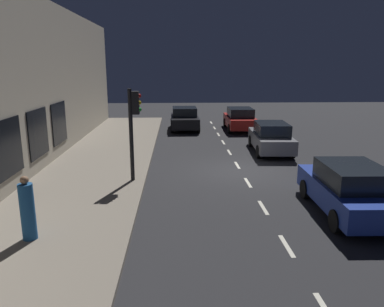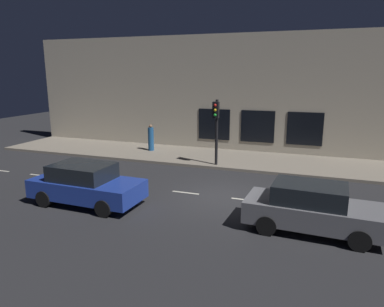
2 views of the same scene
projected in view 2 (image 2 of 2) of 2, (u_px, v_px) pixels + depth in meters
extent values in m
plane|color=#28282B|center=(222.00, 197.00, 14.55)|extent=(60.00, 60.00, 0.00)
cube|color=gray|center=(250.00, 161.00, 20.28)|extent=(4.50, 32.00, 0.15)
cube|color=#B2A893|center=(260.00, 95.00, 21.81)|extent=(0.60, 32.00, 7.35)
cube|color=black|center=(305.00, 129.00, 21.02)|extent=(0.04, 2.08, 1.98)
cube|color=black|center=(258.00, 127.00, 21.94)|extent=(0.04, 2.08, 1.98)
cube|color=black|center=(214.00, 124.00, 22.86)|extent=(0.04, 2.08, 1.98)
cube|color=beige|center=(314.00, 208.00, 13.38)|extent=(0.12, 1.20, 0.01)
cube|color=beige|center=(246.00, 200.00, 14.23)|extent=(0.12, 1.20, 0.01)
cube|color=beige|center=(186.00, 193.00, 15.08)|extent=(0.12, 1.20, 0.01)
cube|color=beige|center=(132.00, 186.00, 15.93)|extent=(0.12, 1.20, 0.01)
cube|color=beige|center=(83.00, 180.00, 16.78)|extent=(0.12, 1.20, 0.01)
cube|color=beige|center=(40.00, 175.00, 17.63)|extent=(0.12, 1.20, 0.01)
cube|color=beige|center=(0.00, 171.00, 18.48)|extent=(0.12, 1.20, 0.01)
cylinder|color=black|center=(217.00, 133.00, 18.74)|extent=(0.15, 0.15, 3.49)
cube|color=black|center=(216.00, 110.00, 18.27)|extent=(0.26, 0.32, 0.84)
sphere|color=red|center=(215.00, 105.00, 18.09)|extent=(0.15, 0.15, 0.15)
sphere|color=gold|center=(215.00, 110.00, 18.15)|extent=(0.15, 0.15, 0.15)
sphere|color=green|center=(215.00, 115.00, 18.20)|extent=(0.15, 0.15, 0.15)
cube|color=slate|center=(314.00, 213.00, 11.26)|extent=(1.99, 4.39, 0.70)
cube|color=black|center=(310.00, 193.00, 11.18)|extent=(1.67, 2.32, 0.60)
cylinder|color=black|center=(358.00, 219.00, 11.56)|extent=(0.25, 0.65, 0.64)
cylinder|color=black|center=(360.00, 240.00, 10.09)|extent=(0.25, 0.65, 0.64)
cylinder|color=black|center=(275.00, 207.00, 12.56)|extent=(0.25, 0.65, 0.64)
cylinder|color=black|center=(266.00, 225.00, 11.09)|extent=(0.25, 0.65, 0.64)
cube|color=#1E389E|center=(87.00, 188.00, 13.68)|extent=(1.99, 4.38, 0.70)
cube|color=black|center=(82.00, 172.00, 13.60)|extent=(1.71, 2.30, 0.60)
cylinder|color=black|center=(130.00, 193.00, 14.08)|extent=(0.24, 0.65, 0.64)
cylinder|color=black|center=(104.00, 208.00, 12.48)|extent=(0.24, 0.65, 0.64)
cylinder|color=black|center=(75.00, 185.00, 15.02)|extent=(0.24, 0.65, 0.64)
cylinder|color=black|center=(44.00, 199.00, 13.42)|extent=(0.24, 0.65, 0.64)
cylinder|color=#1E5189|center=(151.00, 139.00, 22.45)|extent=(0.39, 0.39, 1.46)
sphere|color=#936B4C|center=(151.00, 126.00, 22.26)|extent=(0.21, 0.21, 0.21)
cube|color=#936B4C|center=(149.00, 126.00, 22.29)|extent=(0.06, 0.04, 0.06)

